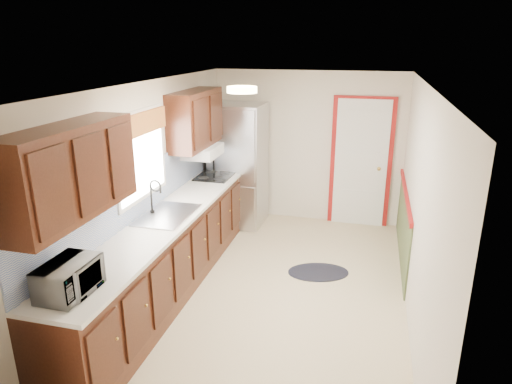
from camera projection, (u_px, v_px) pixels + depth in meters
The scene contains 8 objects.
room_shell at pixel (274, 197), 4.99m from camera, with size 3.20×5.20×2.52m.
kitchen_run at pixel (161, 229), 5.13m from camera, with size 0.63×4.00×2.20m.
back_wall_trim at pixel (369, 175), 6.88m from camera, with size 1.12×2.30×2.08m.
ceiling_fixture at pixel (242, 90), 4.51m from camera, with size 0.30×0.30×0.06m, color #FFD88C.
microwave at pixel (68, 275), 3.51m from camera, with size 0.49×0.27×0.33m, color white.
refrigerator at pixel (238, 165), 7.19m from camera, with size 0.81×0.80×1.92m.
rug at pixel (318, 272), 5.83m from camera, with size 0.77×0.50×0.01m, color black.
cooktop at pixel (215, 176), 6.63m from camera, with size 0.49×0.58×0.02m, color black.
Camera 1 is at (0.98, -4.62, 2.81)m, focal length 32.00 mm.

